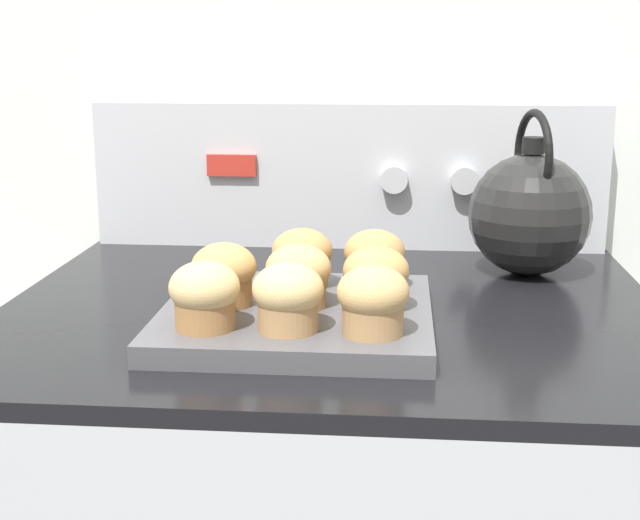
# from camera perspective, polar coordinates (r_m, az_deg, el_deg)

# --- Properties ---
(wall_back) EXTENTS (8.00, 0.05, 2.40)m
(wall_back) POSITION_cam_1_polar(r_m,az_deg,el_deg) (1.30, 2.00, 13.08)
(wall_back) COLOR silver
(wall_back) RESTS_ON ground_plane
(control_panel) EXTENTS (0.71, 0.07, 0.20)m
(control_panel) POSITION_cam_1_polar(r_m,az_deg,el_deg) (1.26, 1.85, 5.46)
(control_panel) COLOR #B7BABF
(control_panel) RESTS_ON stove_range
(muffin_pan) EXTENTS (0.27, 0.27, 0.02)m
(muffin_pan) POSITION_cam_1_polar(r_m,az_deg,el_deg) (0.91, -1.48, -3.64)
(muffin_pan) COLOR #4C4C51
(muffin_pan) RESTS_ON stove_range
(muffin_r0_c0) EXTENTS (0.07, 0.07, 0.06)m
(muffin_r0_c0) POSITION_cam_1_polar(r_m,az_deg,el_deg) (0.84, -7.39, -2.24)
(muffin_r0_c0) COLOR olive
(muffin_r0_c0) RESTS_ON muffin_pan
(muffin_r0_c1) EXTENTS (0.07, 0.07, 0.06)m
(muffin_r0_c1) POSITION_cam_1_polar(r_m,az_deg,el_deg) (0.83, -2.06, -2.38)
(muffin_r0_c1) COLOR #A37A4C
(muffin_r0_c1) RESTS_ON muffin_pan
(muffin_r0_c2) EXTENTS (0.07, 0.07, 0.06)m
(muffin_r0_c2) POSITION_cam_1_polar(r_m,az_deg,el_deg) (0.82, 3.41, -2.58)
(muffin_r0_c2) COLOR #A37A4C
(muffin_r0_c2) RESTS_ON muffin_pan
(muffin_r1_c0) EXTENTS (0.07, 0.07, 0.06)m
(muffin_r1_c0) POSITION_cam_1_polar(r_m,az_deg,el_deg) (0.91, -6.17, -0.90)
(muffin_r1_c0) COLOR olive
(muffin_r1_c0) RESTS_ON muffin_pan
(muffin_r1_c1) EXTENTS (0.07, 0.07, 0.06)m
(muffin_r1_c1) POSITION_cam_1_polar(r_m,az_deg,el_deg) (0.90, -1.40, -1.00)
(muffin_r1_c1) COLOR #A37A4C
(muffin_r1_c1) RESTS_ON muffin_pan
(muffin_r1_c2) EXTENTS (0.07, 0.07, 0.06)m
(muffin_r1_c2) POSITION_cam_1_polar(r_m,az_deg,el_deg) (0.89, 3.60, -1.17)
(muffin_r1_c2) COLOR tan
(muffin_r1_c2) RESTS_ON muffin_pan
(muffin_r2_c1) EXTENTS (0.07, 0.07, 0.06)m
(muffin_r2_c1) POSITION_cam_1_polar(r_m,az_deg,el_deg) (0.98, -1.15, 0.15)
(muffin_r2_c1) COLOR #A37A4C
(muffin_r2_c1) RESTS_ON muffin_pan
(muffin_r2_c2) EXTENTS (0.07, 0.07, 0.06)m
(muffin_r2_c2) POSITION_cam_1_polar(r_m,az_deg,el_deg) (0.97, 3.50, 0.07)
(muffin_r2_c2) COLOR olive
(muffin_r2_c2) RESTS_ON muffin_pan
(tea_kettle) EXTENTS (0.15, 0.18, 0.21)m
(tea_kettle) POSITION_cam_1_polar(r_m,az_deg,el_deg) (1.13, 13.25, 3.02)
(tea_kettle) COLOR black
(tea_kettle) RESTS_ON stove_range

